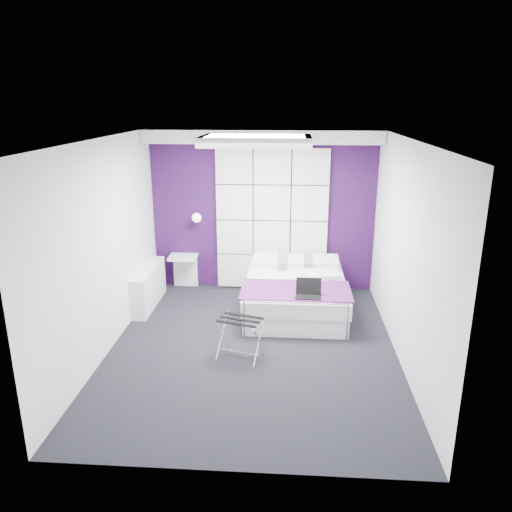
{
  "coord_description": "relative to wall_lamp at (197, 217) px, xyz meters",
  "views": [
    {
      "loc": [
        0.44,
        -5.67,
        3.03
      ],
      "look_at": [
        0.02,
        0.35,
        1.13
      ],
      "focal_mm": 35.0,
      "sensor_mm": 36.0,
      "label": 1
    }
  ],
  "objects": [
    {
      "name": "floor",
      "position": [
        1.05,
        -2.06,
        -1.22
      ],
      "size": [
        4.4,
        4.4,
        0.0
      ],
      "primitive_type": "plane",
      "color": "black",
      "rests_on": "ground"
    },
    {
      "name": "ceiling",
      "position": [
        1.05,
        -2.06,
        1.38
      ],
      "size": [
        4.4,
        4.4,
        0.0
      ],
      "primitive_type": "plane",
      "rotation": [
        3.14,
        0.0,
        0.0
      ],
      "color": "white",
      "rests_on": "wall_back"
    },
    {
      "name": "wall_back",
      "position": [
        1.05,
        0.14,
        0.08
      ],
      "size": [
        3.6,
        0.0,
        3.6
      ],
      "primitive_type": "plane",
      "rotation": [
        1.57,
        0.0,
        0.0
      ],
      "color": "white",
      "rests_on": "floor"
    },
    {
      "name": "wall_left",
      "position": [
        -0.75,
        -2.06,
        0.08
      ],
      "size": [
        0.0,
        4.4,
        4.4
      ],
      "primitive_type": "plane",
      "rotation": [
        1.57,
        0.0,
        1.57
      ],
      "color": "white",
      "rests_on": "floor"
    },
    {
      "name": "wall_right",
      "position": [
        2.85,
        -2.06,
        0.08
      ],
      "size": [
        0.0,
        4.4,
        4.4
      ],
      "primitive_type": "plane",
      "rotation": [
        1.57,
        0.0,
        -1.57
      ],
      "color": "white",
      "rests_on": "floor"
    },
    {
      "name": "accent_wall",
      "position": [
        1.05,
        0.13,
        0.08
      ],
      "size": [
        3.58,
        0.02,
        2.58
      ],
      "primitive_type": "cube",
      "color": "#2C0D39",
      "rests_on": "wall_back"
    },
    {
      "name": "soffit",
      "position": [
        1.05,
        -0.11,
        1.28
      ],
      "size": [
        3.58,
        0.5,
        0.2
      ],
      "primitive_type": "cube",
      "color": "white",
      "rests_on": "wall_back"
    },
    {
      "name": "headboard",
      "position": [
        1.2,
        0.08,
        -0.05
      ],
      "size": [
        1.8,
        0.08,
        2.3
      ],
      "primitive_type": null,
      "color": "white",
      "rests_on": "wall_back"
    },
    {
      "name": "skylight",
      "position": [
        1.05,
        -1.46,
        1.33
      ],
      "size": [
        1.36,
        0.86,
        0.12
      ],
      "primitive_type": null,
      "color": "white",
      "rests_on": "ceiling"
    },
    {
      "name": "wall_lamp",
      "position": [
        0.0,
        0.0,
        0.0
      ],
      "size": [
        0.15,
        0.15,
        0.15
      ],
      "primitive_type": "sphere",
      "color": "white",
      "rests_on": "wall_back"
    },
    {
      "name": "radiator",
      "position": [
        -0.64,
        -0.76,
        -0.92
      ],
      "size": [
        0.22,
        1.2,
        0.6
      ],
      "primitive_type": "cube",
      "color": "white",
      "rests_on": "floor"
    },
    {
      "name": "bed",
      "position": [
        1.59,
        -0.83,
        -0.95
      ],
      "size": [
        1.51,
        1.82,
        0.65
      ],
      "color": "white",
      "rests_on": "floor"
    },
    {
      "name": "nightstand",
      "position": [
        -0.25,
        -0.04,
        -0.67
      ],
      "size": [
        0.45,
        0.35,
        0.05
      ],
      "primitive_type": "cube",
      "color": "white",
      "rests_on": "wall_back"
    },
    {
      "name": "luggage_rack",
      "position": [
        0.92,
        -2.27,
        -0.97
      ],
      "size": [
        0.51,
        0.37,
        0.5
      ],
      "rotation": [
        0.0,
        0.0,
        -0.29
      ],
      "color": "silver",
      "rests_on": "floor"
    },
    {
      "name": "laptop",
      "position": [
        1.75,
        -1.5,
        -0.65
      ],
      "size": [
        0.34,
        0.24,
        0.24
      ],
      "rotation": [
        0.0,
        0.0,
        -0.06
      ],
      "color": "black",
      "rests_on": "bed"
    }
  ]
}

